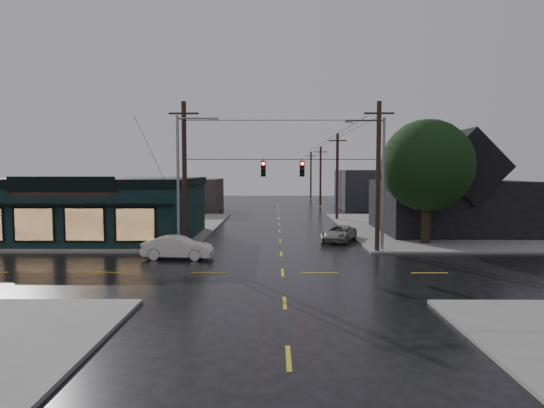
{
  "coord_description": "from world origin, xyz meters",
  "views": [
    {
      "loc": [
        -0.39,
        -26.04,
        5.58
      ],
      "look_at": [
        -0.6,
        4.51,
        3.44
      ],
      "focal_mm": 32.0,
      "sensor_mm": 36.0,
      "label": 1
    }
  ],
  "objects_px": {
    "corner_tree": "(427,166)",
    "utility_pole_nw": "(186,252)",
    "sedan_cream": "(178,247)",
    "utility_pole_ne": "(377,253)",
    "suv_silver": "(339,233)"
  },
  "relations": [
    {
      "from": "utility_pole_ne",
      "to": "sedan_cream",
      "type": "bearing_deg",
      "value": -169.89
    },
    {
      "from": "corner_tree",
      "to": "sedan_cream",
      "type": "bearing_deg",
      "value": -161.25
    },
    {
      "from": "sedan_cream",
      "to": "suv_silver",
      "type": "distance_m",
      "value": 13.56
    },
    {
      "from": "utility_pole_nw",
      "to": "utility_pole_ne",
      "type": "height_order",
      "value": "same"
    },
    {
      "from": "corner_tree",
      "to": "utility_pole_nw",
      "type": "bearing_deg",
      "value": -168.33
    },
    {
      "from": "utility_pole_nw",
      "to": "suv_silver",
      "type": "distance_m",
      "value": 12.36
    },
    {
      "from": "corner_tree",
      "to": "utility_pole_nw",
      "type": "height_order",
      "value": "corner_tree"
    },
    {
      "from": "utility_pole_ne",
      "to": "sedan_cream",
      "type": "height_order",
      "value": "utility_pole_ne"
    },
    {
      "from": "sedan_cream",
      "to": "utility_pole_ne",
      "type": "bearing_deg",
      "value": -76.2
    },
    {
      "from": "utility_pole_nw",
      "to": "utility_pole_ne",
      "type": "relative_size",
      "value": 1.0
    },
    {
      "from": "sedan_cream",
      "to": "suv_silver",
      "type": "xyz_separation_m",
      "value": [
        11.17,
        7.7,
        -0.11
      ]
    },
    {
      "from": "utility_pole_nw",
      "to": "sedan_cream",
      "type": "relative_size",
      "value": 2.32
    },
    {
      "from": "corner_tree",
      "to": "utility_pole_nw",
      "type": "xyz_separation_m",
      "value": [
        -17.39,
        -3.59,
        -5.92
      ]
    },
    {
      "from": "corner_tree",
      "to": "utility_pole_ne",
      "type": "distance_m",
      "value": 8.19
    },
    {
      "from": "utility_pole_ne",
      "to": "suv_silver",
      "type": "height_order",
      "value": "utility_pole_ne"
    }
  ]
}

